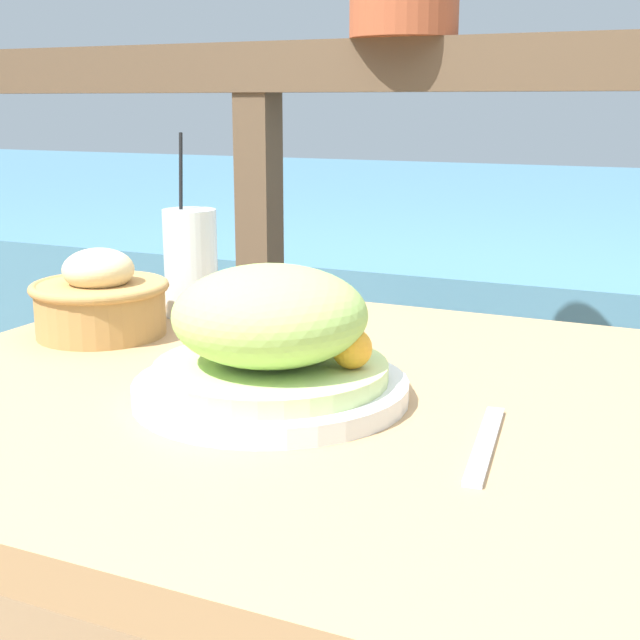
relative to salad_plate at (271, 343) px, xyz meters
The scene contains 7 objects.
patio_table 0.19m from the salad_plate, 71.38° to the left, with size 0.92×0.79×0.75m.
railing_fence 0.77m from the salad_plate, 88.65° to the left, with size 2.80×0.08×1.15m.
sea_backdrop 3.31m from the salad_plate, 89.68° to the left, with size 12.00×4.00×0.63m.
salad_plate is the anchor object (origin of this frame).
drink_glass 0.38m from the salad_plate, 134.81° to the left, with size 0.07×0.07×0.25m.
bread_basket 0.34m from the salad_plate, 157.34° to the left, with size 0.17×0.17×0.11m.
knife 0.24m from the salad_plate, ahead, with size 0.04×0.18×0.00m.
Camera 1 is at (0.38, -0.80, 1.04)m, focal length 50.00 mm.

